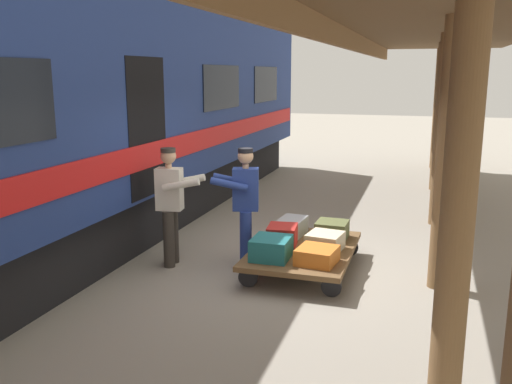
{
  "coord_description": "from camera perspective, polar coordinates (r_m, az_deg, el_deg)",
  "views": [
    {
      "loc": [
        -1.71,
        7.16,
        2.73
      ],
      "look_at": [
        0.45,
        0.2,
        1.15
      ],
      "focal_mm": 38.73,
      "sensor_mm": 36.0,
      "label": 1
    }
  ],
  "objects": [
    {
      "name": "suitcase_cream_canvas",
      "position": [
        7.71,
        7.14,
        -5.1
      ],
      "size": [
        0.51,
        0.53,
        0.24
      ],
      "primitive_type": "cube",
      "rotation": [
        0.0,
        0.0,
        -0.15
      ],
      "color": "beige",
      "rests_on": "luggage_cart"
    },
    {
      "name": "ground_plane",
      "position": [
        7.85,
        3.62,
        -8.14
      ],
      "size": [
        60.0,
        60.0,
        0.0
      ],
      "primitive_type": "plane",
      "color": "gray"
    },
    {
      "name": "suitcase_teal_softside",
      "position": [
        7.3,
        1.59,
        -5.81
      ],
      "size": [
        0.49,
        0.53,
        0.28
      ],
      "primitive_type": "cube",
      "rotation": [
        0.0,
        0.0,
        0.01
      ],
      "color": "#1E666B",
      "rests_on": "luggage_cart"
    },
    {
      "name": "suitcase_red_plastic",
      "position": [
        7.82,
        2.72,
        -4.54
      ],
      "size": [
        0.45,
        0.49,
        0.29
      ],
      "primitive_type": "cube",
      "rotation": [
        0.0,
        0.0,
        0.12
      ],
      "color": "#AD231E",
      "rests_on": "luggage_cart"
    },
    {
      "name": "train_car",
      "position": [
        8.97,
        -19.69,
        7.25
      ],
      "size": [
        3.02,
        17.41,
        4.0
      ],
      "color": "navy",
      "rests_on": "ground_plane"
    },
    {
      "name": "suitcase_orange_carryall",
      "position": [
        7.18,
        6.32,
        -6.53
      ],
      "size": [
        0.54,
        0.56,
        0.2
      ],
      "primitive_type": "cube",
      "rotation": [
        0.0,
        0.0,
        -0.12
      ],
      "color": "#CC6B23",
      "rests_on": "luggage_cart"
    },
    {
      "name": "porter_in_overalls",
      "position": [
        7.82,
        -1.22,
        -1.11
      ],
      "size": [
        0.72,
        0.54,
        1.7
      ],
      "color": "navy",
      "rests_on": "ground_plane"
    },
    {
      "name": "porter_by_door",
      "position": [
        7.92,
        -8.75,
        -1.08
      ],
      "size": [
        0.7,
        0.49,
        1.7
      ],
      "color": "#332D28",
      "rests_on": "ground_plane"
    },
    {
      "name": "platform_canopy",
      "position": [
        7.18,
        19.39,
        15.89
      ],
      "size": [
        3.2,
        20.01,
        3.56
      ],
      "color": "brown",
      "rests_on": "ground_plane"
    },
    {
      "name": "suitcase_gray_aluminum",
      "position": [
        8.36,
        3.7,
        -3.6
      ],
      "size": [
        0.41,
        0.6,
        0.25
      ],
      "primitive_type": "cube",
      "rotation": [
        0.0,
        0.0,
        -0.08
      ],
      "color": "#9EA0A5",
      "rests_on": "luggage_cart"
    },
    {
      "name": "suitcase_olive_duffel",
      "position": [
        8.24,
        7.85,
        -3.91
      ],
      "size": [
        0.46,
        0.46,
        0.26
      ],
      "primitive_type": "cube",
      "rotation": [
        0.0,
        0.0,
        -0.02
      ],
      "color": "brown",
      "rests_on": "luggage_cart"
    },
    {
      "name": "luggage_cart",
      "position": [
        7.81,
        4.89,
        -6.07
      ],
      "size": [
        1.36,
        2.06,
        0.33
      ],
      "color": "brown",
      "rests_on": "ground_plane"
    }
  ]
}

